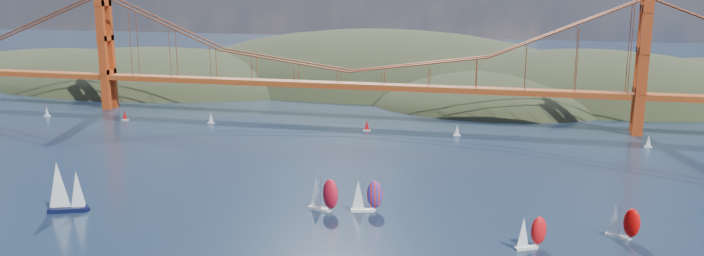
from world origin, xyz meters
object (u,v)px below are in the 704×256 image
Objects in this scene: sloop_navy at (64,187)px; racer_rwb at (366,195)px; racer_2 at (623,222)px; racer_0 at (323,193)px; racer_1 at (531,232)px.

racer_rwb is at bearing -7.58° from sloop_navy.
sloop_navy reaches higher than racer_rwb.
racer_2 is at bearing -15.33° from sloop_navy.
sloop_navy is 1.47× the size of racer_0.
racer_rwb is at bearing 130.75° from racer_1.
racer_rwb reaches higher than racer_1.
racer_2 is (77.04, -2.56, -0.68)m from racer_0.
racer_0 is 1.20× the size of racer_1.
racer_0 reaches higher than racer_2.
sloop_navy is 123.38m from racer_1.
sloop_navy is 146.12m from racer_2.
racer_0 is at bearing 176.76° from racer_rwb.
sloop_navy is at bearing 179.83° from racer_rwb.
racer_1 is (123.32, 2.43, -2.75)m from sloop_navy.
sloop_navy is at bearing -146.41° from racer_0.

